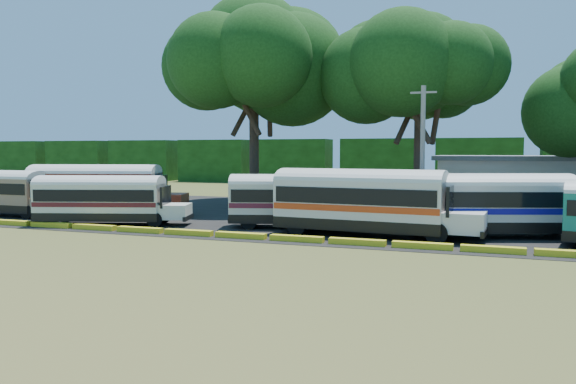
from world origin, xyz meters
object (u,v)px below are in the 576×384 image
(bus_red, at_px, (99,186))
(bus_cream_west, at_px, (104,197))
(bus_white_red, at_px, (364,198))
(tree_west, at_px, (254,52))

(bus_red, bearing_deg, bus_cream_west, -65.04)
(bus_cream_west, xyz_separation_m, bus_white_red, (15.51, 0.92, 0.30))
(bus_cream_west, height_order, tree_west, tree_west)
(bus_white_red, distance_m, tree_west, 22.16)
(bus_cream_west, relative_size, tree_west, 0.54)
(bus_cream_west, height_order, bus_white_red, bus_white_red)
(bus_red, xyz_separation_m, bus_white_red, (19.20, -3.33, -0.03))
(bus_cream_west, xyz_separation_m, tree_west, (2.98, 15.80, 10.91))
(bus_white_red, xyz_separation_m, tree_west, (-12.53, 14.88, 10.61))
(bus_red, height_order, bus_cream_west, bus_red)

